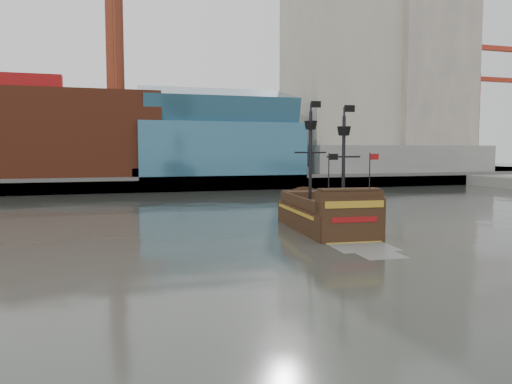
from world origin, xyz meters
name	(u,v)px	position (x,y,z in m)	size (l,w,h in m)	color
ground	(330,292)	(0.00, 0.00, 0.00)	(400.00, 400.00, 0.00)	#2C2E29
promenade_far	(152,177)	(0.00, 92.00, 1.00)	(220.00, 60.00, 2.00)	slate
seawall	(169,184)	(0.00, 62.50, 1.30)	(220.00, 1.00, 2.60)	#4C4C49
skyline	(179,67)	(5.21, 84.56, 24.55)	(149.00, 45.00, 62.00)	brown
crane_a	(475,102)	(78.63, 82.00, 19.11)	(22.50, 4.00, 32.25)	slate
crane_b	(477,119)	(88.23, 92.00, 15.57)	(19.10, 4.00, 26.25)	slate
pirate_ship	(326,218)	(8.03, 17.70, 1.11)	(6.36, 16.77, 12.27)	black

